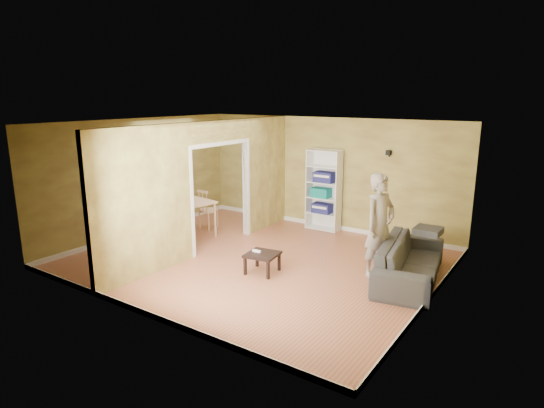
% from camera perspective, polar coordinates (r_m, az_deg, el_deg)
% --- Properties ---
extents(room_shell, '(6.50, 6.50, 6.50)m').
position_cam_1_polar(room_shell, '(8.42, -1.89, 1.24)').
color(room_shell, '#AF6644').
rests_on(room_shell, ground).
extents(partition, '(0.22, 5.50, 2.60)m').
position_cam_1_polar(partition, '(9.16, -7.98, 2.12)').
color(partition, tan).
rests_on(partition, ground).
extents(wall_speaker, '(0.10, 0.10, 0.10)m').
position_cam_1_polar(wall_speaker, '(9.99, 14.42, 6.25)').
color(wall_speaker, black).
rests_on(wall_speaker, room_shell).
extents(sofa, '(2.46, 1.37, 0.89)m').
position_cam_1_polar(sofa, '(8.12, 17.01, -6.11)').
color(sofa, black).
rests_on(sofa, ground).
extents(person, '(0.93, 0.82, 2.12)m').
position_cam_1_polar(person, '(8.00, 13.40, -1.55)').
color(person, slate).
rests_on(person, ground).
extents(bookshelf, '(0.79, 0.35, 1.88)m').
position_cam_1_polar(bookshelf, '(10.64, 6.64, 1.77)').
color(bookshelf, white).
rests_on(bookshelf, ground).
extents(paper_box_navy_a, '(0.44, 0.29, 0.22)m').
position_cam_1_polar(paper_box_navy_a, '(10.71, 6.31, -0.51)').
color(paper_box_navy_a, navy).
rests_on(paper_box_navy_a, bookshelf).
extents(paper_box_teal, '(0.43, 0.28, 0.22)m').
position_cam_1_polar(paper_box_teal, '(10.64, 6.16, 1.43)').
color(paper_box_teal, '#188C69').
rests_on(paper_box_teal, bookshelf).
extents(paper_box_navy_b, '(0.46, 0.30, 0.24)m').
position_cam_1_polar(paper_box_navy_b, '(10.54, 6.59, 3.38)').
color(paper_box_navy_b, '#1F264C').
rests_on(paper_box_navy_b, bookshelf).
extents(coffee_table, '(0.54, 0.54, 0.36)m').
position_cam_1_polar(coffee_table, '(8.11, -1.22, -6.56)').
color(coffee_table, black).
rests_on(coffee_table, ground).
extents(game_controller, '(0.17, 0.04, 0.03)m').
position_cam_1_polar(game_controller, '(8.16, -1.95, -5.91)').
color(game_controller, white).
rests_on(game_controller, coffee_table).
extents(dining_table, '(1.30, 0.86, 0.81)m').
position_cam_1_polar(dining_table, '(10.33, -10.92, 0.06)').
color(dining_table, tan).
rests_on(dining_table, ground).
extents(chair_left, '(0.52, 0.52, 0.97)m').
position_cam_1_polar(chair_left, '(10.97, -13.85, -0.61)').
color(chair_left, tan).
rests_on(chair_left, ground).
extents(chair_near, '(0.48, 0.48, 1.02)m').
position_cam_1_polar(chair_near, '(9.86, -13.20, -2.02)').
color(chair_near, tan).
rests_on(chair_near, ground).
extents(chair_far, '(0.46, 0.46, 0.95)m').
position_cam_1_polar(chair_far, '(10.79, -7.99, -0.63)').
color(chair_far, '#D1B27F').
rests_on(chair_far, ground).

